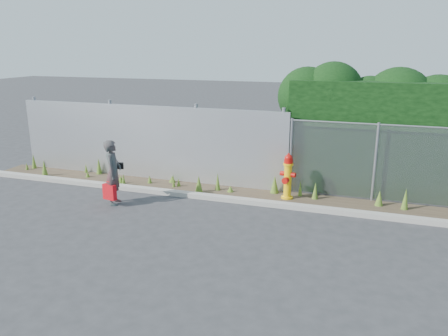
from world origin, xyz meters
The scene contains 10 objects.
ground centered at (0.00, 0.00, 0.00)m, with size 80.00×80.00×0.00m, color #323234.
curb centered at (0.00, 1.80, 0.06)m, with size 16.00×0.22×0.12m, color #9B968C.
weed_strip centered at (0.12, 2.49, 0.13)m, with size 16.00×1.26×0.55m.
corrugated_fence centered at (-3.25, 3.01, 1.10)m, with size 8.50×0.21×2.30m.
chainlink_fence centered at (4.25, 3.00, 1.03)m, with size 6.50×0.07×2.05m.
hedge centered at (4.43, 4.03, 1.99)m, with size 7.75×2.11×3.48m.
fire_hydrant centered at (1.09, 2.45, 0.60)m, with size 0.41×0.37×1.23m.
woman centered at (-3.00, 0.74, 0.82)m, with size 0.60×0.39×1.64m, color #0D5753.
red_tote_bag centered at (-3.02, 0.54, 0.37)m, with size 0.35×0.13×0.46m.
black_shoulder_bag centered at (-2.97, 0.98, 0.94)m, with size 0.21×0.09×0.16m.
Camera 1 is at (2.92, -8.31, 3.87)m, focal length 35.00 mm.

